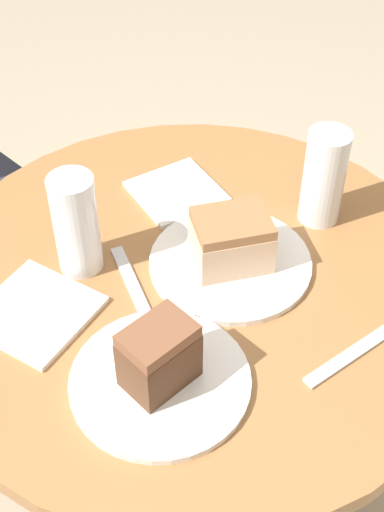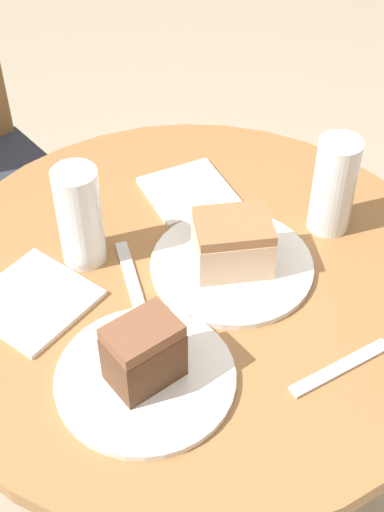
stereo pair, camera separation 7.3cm
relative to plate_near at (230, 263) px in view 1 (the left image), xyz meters
name	(u,v)px [view 1 (the left image)]	position (x,y,z in m)	size (l,w,h in m)	color
ground_plane	(192,505)	(-0.06, 0.02, -0.71)	(8.00, 8.00, 0.00)	tan
table	(192,343)	(-0.06, 0.02, -0.16)	(0.79, 0.79, 0.71)	#9E6B3D
plate_near	(230,263)	(0.00, 0.00, 0.00)	(0.24, 0.24, 0.01)	white
plate_far	(160,381)	(-0.21, -0.09, 0.00)	(0.23, 0.23, 0.01)	white
cake_slice_near	(231,240)	(0.00, 0.00, 0.05)	(0.14, 0.13, 0.08)	beige
cake_slice_far	(159,356)	(-0.21, -0.09, 0.05)	(0.09, 0.07, 0.09)	brown
glass_lemonade	(77,228)	(-0.16, 0.15, 0.07)	(0.07, 0.07, 0.16)	beige
glass_water	(323,182)	(0.18, -0.01, 0.06)	(0.06, 0.06, 0.16)	silver
napkin_stack	(35,312)	(-0.27, 0.11, 0.00)	(0.18, 0.18, 0.01)	silver
fork	(135,291)	(-0.14, 0.05, 0.00)	(0.08, 0.18, 0.00)	silver
spoon	(350,355)	(0.00, -0.23, 0.00)	(0.16, 0.03, 0.00)	silver
napkin_side	(177,192)	(0.05, 0.18, 0.00)	(0.15, 0.15, 0.01)	silver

